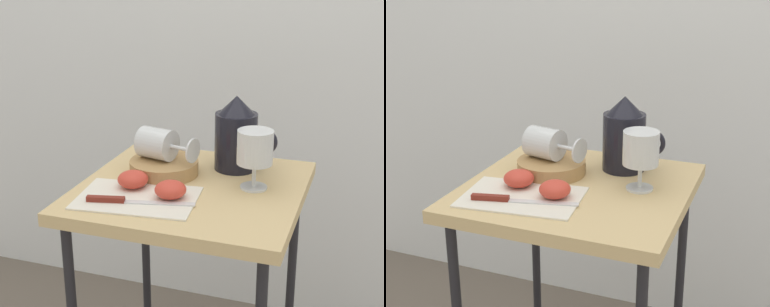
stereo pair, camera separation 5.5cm
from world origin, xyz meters
The scene contains 10 objects.
curtain_drape centered at (0.00, 0.66, 0.92)m, with size 2.40×0.03×1.84m, color white.
table centered at (0.00, 0.00, 0.66)m, with size 0.52×0.51×0.74m.
linen_napkin centered at (-0.09, -0.11, 0.74)m, with size 0.27×0.18×0.00m, color silver.
basket_tray centered at (-0.09, 0.05, 0.75)m, with size 0.17×0.17×0.04m, color #AD8451.
pitcher centered at (0.07, 0.14, 0.81)m, with size 0.16×0.11×0.19m.
wine_glass_upright centered at (0.14, 0.03, 0.83)m, with size 0.08×0.08×0.14m.
wine_glass_tipped_near centered at (-0.11, 0.06, 0.81)m, with size 0.16×0.10×0.08m.
apple_half_left centered at (-0.12, -0.06, 0.76)m, with size 0.07×0.07×0.04m, color #CC3D2D.
apple_half_right centered at (-0.02, -0.09, 0.76)m, with size 0.07×0.07×0.04m, color #CC3D2D.
knife centered at (-0.11, -0.15, 0.74)m, with size 0.24×0.07×0.01m.
Camera 2 is at (0.45, -1.17, 1.25)m, focal length 53.52 mm.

